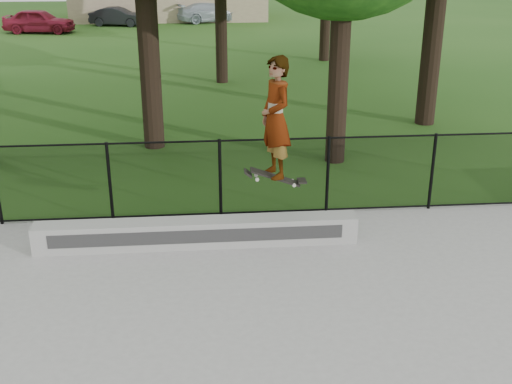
% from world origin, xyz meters
% --- Properties ---
extents(grind_ledge, '(5.42, 0.40, 0.47)m').
position_xyz_m(grind_ledge, '(-0.44, 4.70, 0.29)').
color(grind_ledge, '#9C9D98').
rests_on(grind_ledge, concrete_slab).
extents(car_a, '(3.91, 1.99, 1.28)m').
position_xyz_m(car_a, '(-8.91, 31.54, 0.64)').
color(car_a, maroon).
rests_on(car_a, ground).
extents(car_b, '(3.11, 1.77, 1.06)m').
position_xyz_m(car_b, '(-4.98, 34.12, 0.53)').
color(car_b, black).
rests_on(car_b, ground).
extents(car_c, '(4.15, 2.79, 1.20)m').
position_xyz_m(car_c, '(0.47, 35.41, 0.60)').
color(car_c, '#ABB8C2').
rests_on(car_c, ground).
extents(skater_airborne, '(0.80, 0.81, 2.15)m').
position_xyz_m(skater_airborne, '(0.85, 4.53, 2.28)').
color(skater_airborne, black).
rests_on(skater_airborne, ground).
extents(chainlink_fence, '(16.06, 0.06, 1.50)m').
position_xyz_m(chainlink_fence, '(0.00, 5.90, 0.81)').
color(chainlink_fence, black).
rests_on(chainlink_fence, concrete_slab).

